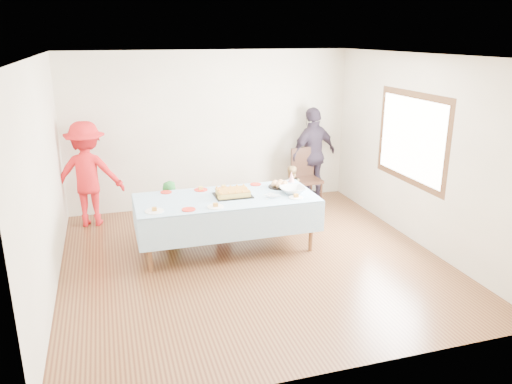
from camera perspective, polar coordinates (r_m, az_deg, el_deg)
ground at (r=6.89m, az=-0.43°, el=-7.72°), size 5.00×5.00×0.00m
room_walls at (r=6.36m, az=-0.00°, el=6.95°), size 5.04×5.04×2.72m
party_table at (r=6.98m, az=-3.44°, el=-1.00°), size 2.50×1.10×0.78m
birthday_cake at (r=6.99m, az=-2.66°, el=-0.11°), size 0.51×0.39×0.09m
rolls_tray at (r=7.38m, az=2.69°, el=0.85°), size 0.33×0.33×0.10m
punch_bowl at (r=7.13m, az=4.19°, el=0.23°), size 0.36×0.36×0.09m
party_hat at (r=7.65m, az=4.07°, el=1.76°), size 0.10×0.10×0.17m
fork_pile at (r=6.92m, az=1.86°, el=-0.37°), size 0.24×0.18×0.07m
plate_red_far_a at (r=7.25m, az=-10.24°, el=-0.02°), size 0.17×0.17×0.01m
plate_red_far_b at (r=7.29m, az=-6.32°, el=0.26°), size 0.19×0.19×0.01m
plate_red_far_c at (r=7.32m, az=-3.73°, el=0.41°), size 0.18×0.18×0.01m
plate_red_far_d at (r=7.51m, az=-0.05°, el=0.89°), size 0.17×0.17×0.01m
plate_red_near at (r=6.50m, az=-7.72°, el=-1.98°), size 0.18×0.18×0.01m
plate_white_left at (r=6.51m, az=-11.53°, el=-2.15°), size 0.24×0.24×0.01m
plate_white_mid at (r=6.56m, az=-4.65°, el=-1.69°), size 0.22×0.22×0.01m
plate_white_right at (r=6.93m, az=4.60°, el=-0.62°), size 0.20×0.20×0.01m
dining_chair at (r=8.91m, az=5.62°, el=2.07°), size 0.48×0.48×1.03m
toddler_left at (r=7.54m, az=-3.91°, el=-2.38°), size 0.28×0.19×0.75m
toddler_mid at (r=7.64m, az=-9.74°, el=-1.90°), size 0.46×0.34×0.86m
toddler_right at (r=8.45m, az=3.94°, el=0.20°), size 0.42×0.32×0.85m
adult_left at (r=8.30m, az=-18.67°, el=1.94°), size 1.16×0.78×1.68m
adult_right at (r=9.16m, az=6.54°, el=4.30°), size 1.08×0.71×1.71m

